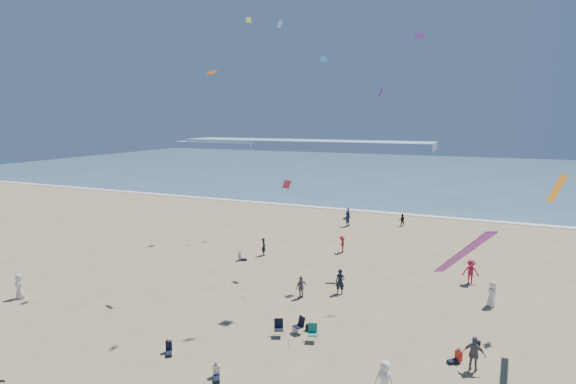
% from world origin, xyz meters
% --- Properties ---
extents(ocean, '(220.00, 100.00, 0.06)m').
position_xyz_m(ocean, '(0.00, 95.00, 0.03)').
color(ocean, '#476B84').
rests_on(ocean, ground).
extents(surf_line, '(220.00, 1.20, 0.08)m').
position_xyz_m(surf_line, '(0.00, 45.00, 0.04)').
color(surf_line, white).
rests_on(surf_line, ground).
extents(headland_far, '(110.00, 20.00, 3.20)m').
position_xyz_m(headland_far, '(-60.00, 170.00, 1.60)').
color(headland_far, '#7A8EA8').
rests_on(headland_far, ground).
extents(headland_near, '(40.00, 14.00, 2.00)m').
position_xyz_m(headland_near, '(-100.00, 165.00, 1.00)').
color(headland_near, '#7A8EA8').
rests_on(headland_near, ground).
extents(standing_flyers, '(31.32, 42.69, 1.94)m').
position_xyz_m(standing_flyers, '(3.42, 14.41, 0.89)').
color(standing_flyers, silver).
rests_on(standing_flyers, ground).
extents(seated_group, '(19.70, 25.80, 0.84)m').
position_xyz_m(seated_group, '(1.09, 6.04, 0.42)').
color(seated_group, white).
rests_on(seated_group, ground).
extents(chair_cluster, '(2.78, 1.61, 1.00)m').
position_xyz_m(chair_cluster, '(2.40, 8.29, 0.50)').
color(chair_cluster, black).
rests_on(chair_cluster, ground).
extents(white_tote, '(0.35, 0.20, 0.40)m').
position_xyz_m(white_tote, '(2.13, 8.79, 0.20)').
color(white_tote, silver).
rests_on(white_tote, ground).
extents(black_backpack, '(0.30, 0.22, 0.38)m').
position_xyz_m(black_backpack, '(2.75, 9.33, 0.19)').
color(black_backpack, black).
rests_on(black_backpack, ground).
extents(navy_bag, '(0.28, 0.18, 0.34)m').
position_xyz_m(navy_bag, '(12.04, 11.26, 0.17)').
color(navy_bag, black).
rests_on(navy_bag, ground).
extents(kites_aloft, '(41.98, 38.36, 28.34)m').
position_xyz_m(kites_aloft, '(8.61, 12.96, 15.21)').
color(kites_aloft, green).
rests_on(kites_aloft, ground).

